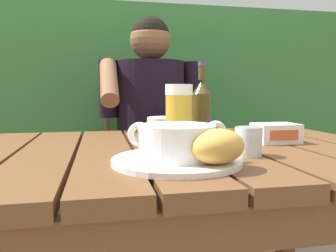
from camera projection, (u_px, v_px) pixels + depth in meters
dining_table at (160, 182)px, 0.93m from camera, size 1.32×0.82×0.76m
hedge_backdrop at (88, 71)px, 2.28m from camera, size 3.60×0.87×2.27m
chair_near_diner at (146, 167)px, 1.79m from camera, size 0.44×0.47×1.06m
person_eating at (151, 128)px, 1.57m from camera, size 0.48×0.47×1.26m
serving_plate at (178, 160)px, 0.72m from camera, size 0.28×0.28×0.01m
soup_bowl at (178, 140)px, 0.71m from camera, size 0.22×0.17×0.08m
bread_roll at (218, 146)px, 0.65m from camera, size 0.15×0.14×0.07m
beer_glass at (179, 115)px, 0.93m from camera, size 0.08×0.08×0.17m
beer_bottle at (202, 109)px, 1.01m from camera, size 0.06×0.06×0.24m
water_glass_small at (248, 141)px, 0.79m from camera, size 0.06×0.06×0.07m
butter_tub at (276, 133)px, 1.00m from camera, size 0.13×0.10×0.06m
table_knife at (227, 149)px, 0.86m from camera, size 0.16×0.03×0.01m
diner_bowl at (166, 125)px, 1.23m from camera, size 0.14×0.14×0.06m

